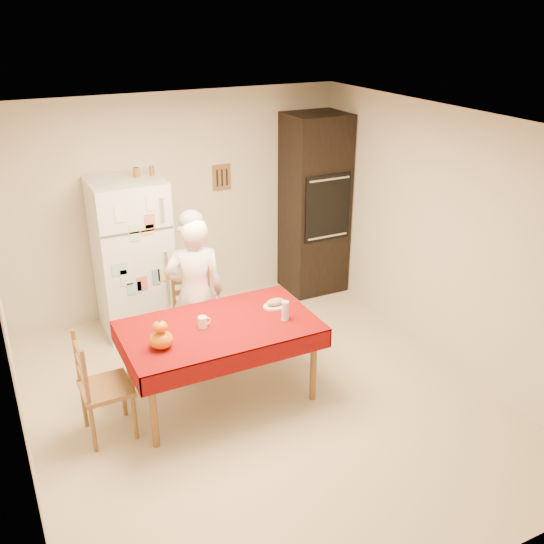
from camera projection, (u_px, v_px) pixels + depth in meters
floor at (263, 399)px, 5.59m from camera, size 4.50×4.50×0.00m
room_shell at (261, 234)px, 4.93m from camera, size 4.02×4.52×2.51m
refrigerator at (133, 257)px, 6.52m from camera, size 0.75×0.74×1.70m
oven_cabinet at (314, 205)px, 7.38m from camera, size 0.70×0.62×2.20m
dining_table at (220, 332)px, 5.34m from camera, size 1.70×1.00×0.76m
chair_far at (195, 314)px, 6.05m from camera, size 0.44×0.42×0.95m
chair_left at (97, 384)px, 4.93m from camera, size 0.41×0.43×0.95m
seated_woman at (195, 294)px, 5.83m from camera, size 0.64×0.49×1.57m
coffee_mug at (203, 322)px, 5.26m from camera, size 0.08×0.08×0.10m
pumpkin_lower at (161, 340)px, 4.93m from camera, size 0.20×0.20×0.15m
pumpkin_upper at (160, 327)px, 4.89m from camera, size 0.12×0.12×0.09m
wine_glass at (285, 311)px, 5.37m from camera, size 0.07×0.07×0.18m
bread_plate at (275, 306)px, 5.63m from camera, size 0.24×0.24×0.02m
bread_loaf at (275, 302)px, 5.62m from camera, size 0.18×0.10×0.06m
spice_jar_left at (136, 173)px, 6.25m from camera, size 0.05×0.05×0.10m
spice_jar_mid at (137, 172)px, 6.26m from camera, size 0.05×0.05×0.10m
spice_jar_right at (152, 171)px, 6.32m from camera, size 0.05×0.05×0.10m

